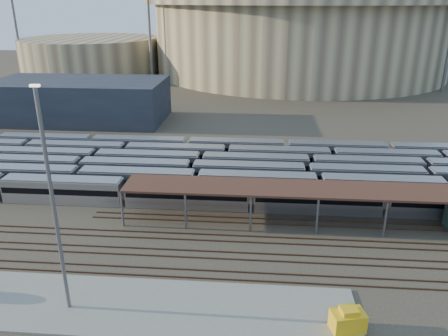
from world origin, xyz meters
TOP-DOWN VIEW (x-y plane):
  - ground at (0.00, 0.00)m, footprint 420.00×420.00m
  - apron at (-5.00, -15.00)m, footprint 50.00×9.00m
  - subway_trains at (1.51, 18.50)m, footprint 124.80×23.90m
  - inspection_shed at (22.00, 4.00)m, footprint 60.30×6.00m
  - empty_tracks at (0.00, -5.00)m, footprint 170.00×9.62m
  - stadium at (25.00, 140.00)m, footprint 124.00×124.00m
  - secondary_arena at (-60.00, 130.00)m, footprint 56.00×56.00m
  - service_building at (-35.00, 55.00)m, footprint 42.00×20.00m
  - floodlight_0 at (-30.00, 110.00)m, footprint 4.00×1.00m
  - floodlight_1 at (-85.00, 120.00)m, footprint 4.00×1.00m
  - floodlight_3 at (-10.00, 160.00)m, footprint 4.00×1.00m
  - yard_light_pole at (-8.33, -15.69)m, footprint 0.82×0.36m
  - yellow_equipment at (18.50, -16.64)m, footprint 3.37×2.54m

SIDE VIEW (x-z plane):
  - ground at x=0.00m, z-range 0.00..0.00m
  - empty_tracks at x=0.00m, z-range 0.00..0.18m
  - apron at x=-5.00m, z-range 0.00..0.20m
  - yellow_equipment at x=18.50m, z-range 0.20..2.08m
  - subway_trains at x=1.51m, z-range 0.00..3.60m
  - inspection_shed at x=22.00m, z-range 2.33..7.63m
  - service_building at x=-35.00m, z-range 0.00..10.00m
  - secondary_arena at x=-60.00m, z-range 0.00..14.00m
  - yard_light_pole at x=-8.33m, z-range 0.28..22.28m
  - stadium at x=25.00m, z-range 0.22..32.72m
  - floodlight_0 at x=-30.00m, z-range 1.45..39.85m
  - floodlight_1 at x=-85.00m, z-range 1.45..39.85m
  - floodlight_3 at x=-10.00m, z-range 1.45..39.85m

